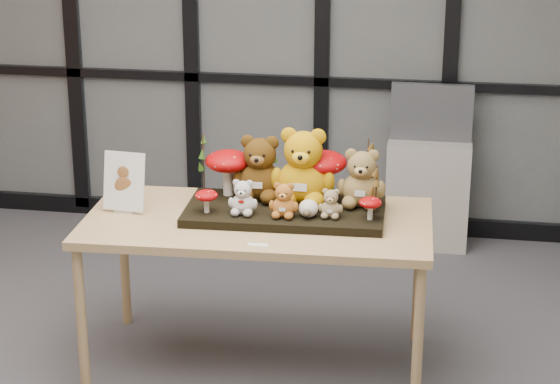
% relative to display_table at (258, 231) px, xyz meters
% --- Properties ---
extents(room_shell, '(5.00, 5.00, 5.00)m').
position_rel_display_table_xyz_m(room_shell, '(-0.40, -0.44, 0.94)').
color(room_shell, '#BBB9B1').
rests_on(room_shell, floor).
extents(glass_partition, '(4.90, 0.06, 2.78)m').
position_rel_display_table_xyz_m(glass_partition, '(-0.40, 2.03, 0.68)').
color(glass_partition, '#2D383F').
rests_on(glass_partition, floor).
extents(display_table, '(1.75, 0.93, 0.81)m').
position_rel_display_table_xyz_m(display_table, '(0.00, 0.00, 0.00)').
color(display_table, tan).
rests_on(display_table, floor).
extents(diorama_tray, '(1.01, 0.53, 0.04)m').
position_rel_display_table_xyz_m(diorama_tray, '(0.13, 0.07, 0.09)').
color(diorama_tray, black).
rests_on(diorama_tray, display_table).
extents(bear_pooh_yellow, '(0.34, 0.31, 0.43)m').
position_rel_display_table_xyz_m(bear_pooh_yellow, '(0.20, 0.16, 0.32)').
color(bear_pooh_yellow, '#C88C07').
rests_on(bear_pooh_yellow, diorama_tray).
extents(bear_brown_medium, '(0.29, 0.26, 0.37)m').
position_rel_display_table_xyz_m(bear_brown_medium, '(-0.02, 0.19, 0.29)').
color(bear_brown_medium, '#492C0B').
rests_on(bear_brown_medium, diorama_tray).
extents(bear_tan_back, '(0.25, 0.23, 0.32)m').
position_rel_display_table_xyz_m(bear_tan_back, '(0.50, 0.17, 0.27)').
color(bear_tan_back, olive).
rests_on(bear_tan_back, diorama_tray).
extents(bear_small_yellow, '(0.15, 0.14, 0.19)m').
position_rel_display_table_xyz_m(bear_small_yellow, '(0.14, -0.05, 0.20)').
color(bear_small_yellow, '#B36522').
rests_on(bear_small_yellow, diorama_tray).
extents(bear_white_bow, '(0.15, 0.14, 0.19)m').
position_rel_display_table_xyz_m(bear_white_bow, '(-0.06, -0.05, 0.20)').
color(bear_white_bow, silver).
rests_on(bear_white_bow, diorama_tray).
extents(bear_beige_small, '(0.13, 0.11, 0.16)m').
position_rel_display_table_xyz_m(bear_beige_small, '(0.37, -0.02, 0.19)').
color(bear_beige_small, '#A0865B').
rests_on(bear_beige_small, diorama_tray).
extents(plush_cream_hedgehog, '(0.08, 0.07, 0.10)m').
position_rel_display_table_xyz_m(plush_cream_hedgehog, '(0.26, -0.04, 0.16)').
color(plush_cream_hedgehog, silver).
rests_on(plush_cream_hedgehog, diorama_tray).
extents(mushroom_back_left, '(0.23, 0.23, 0.26)m').
position_rel_display_table_xyz_m(mushroom_back_left, '(-0.19, 0.21, 0.24)').
color(mushroom_back_left, '#990406').
rests_on(mushroom_back_left, diorama_tray).
extents(mushroom_back_right, '(0.25, 0.25, 0.28)m').
position_rel_display_table_xyz_m(mushroom_back_right, '(0.29, 0.23, 0.25)').
color(mushroom_back_right, '#990406').
rests_on(mushroom_back_right, diorama_tray).
extents(mushroom_front_left, '(0.11, 0.11, 0.13)m').
position_rel_display_table_xyz_m(mushroom_front_left, '(-0.24, -0.06, 0.17)').
color(mushroom_front_left, '#990406').
rests_on(mushroom_front_left, diorama_tray).
extents(mushroom_front_right, '(0.11, 0.11, 0.12)m').
position_rel_display_table_xyz_m(mushroom_front_right, '(0.56, -0.03, 0.17)').
color(mushroom_front_right, '#990406').
rests_on(mushroom_front_right, diorama_tray).
extents(sprig_green_far_left, '(0.05, 0.05, 0.33)m').
position_rel_display_table_xyz_m(sprig_green_far_left, '(-0.32, 0.18, 0.27)').
color(sprig_green_far_left, '#13390D').
rests_on(sprig_green_far_left, diorama_tray).
extents(sprig_green_mid_left, '(0.05, 0.05, 0.22)m').
position_rel_display_table_xyz_m(sprig_green_mid_left, '(-0.15, 0.24, 0.22)').
color(sprig_green_mid_left, '#13390D').
rests_on(sprig_green_mid_left, diorama_tray).
extents(sprig_dry_far_right, '(0.05, 0.05, 0.34)m').
position_rel_display_table_xyz_m(sprig_dry_far_right, '(0.52, 0.19, 0.28)').
color(sprig_dry_far_right, brown).
rests_on(sprig_dry_far_right, diorama_tray).
extents(sprig_dry_mid_right, '(0.05, 0.05, 0.25)m').
position_rel_display_table_xyz_m(sprig_dry_mid_right, '(0.58, 0.07, 0.23)').
color(sprig_dry_mid_right, brown).
rests_on(sprig_dry_mid_right, diorama_tray).
extents(sprig_green_centre, '(0.05, 0.05, 0.22)m').
position_rel_display_table_xyz_m(sprig_green_centre, '(0.02, 0.26, 0.22)').
color(sprig_green_centre, '#13390D').
rests_on(sprig_green_centre, diorama_tray).
extents(sign_holder, '(0.22, 0.09, 0.31)m').
position_rel_display_table_xyz_m(sign_holder, '(-0.68, -0.01, 0.21)').
color(sign_holder, silver).
rests_on(sign_holder, display_table).
extents(label_card, '(0.10, 0.03, 0.00)m').
position_rel_display_table_xyz_m(label_card, '(0.07, -0.34, 0.07)').
color(label_card, white).
rests_on(label_card, display_table).
extents(cabinet, '(0.54, 0.32, 0.72)m').
position_rel_display_table_xyz_m(cabinet, '(0.80, 1.83, -0.38)').
color(cabinet, '#AFA69C').
rests_on(cabinet, floor).
extents(monitor, '(0.53, 0.06, 0.38)m').
position_rel_display_table_xyz_m(monitor, '(0.80, 1.85, 0.17)').
color(monitor, '#4F5157').
rests_on(monitor, cabinet).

